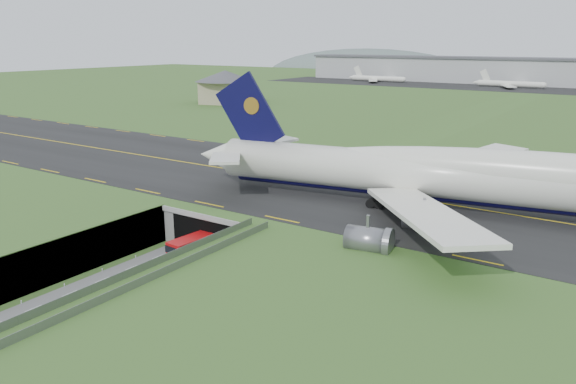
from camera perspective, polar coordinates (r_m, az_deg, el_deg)
The scene contains 10 objects.
ground at distance 82.26m, azimuth -12.42°, elevation -7.52°, with size 900.00×900.00×0.00m, color #3A5B24.
airfield_deck at distance 81.17m, azimuth -12.54°, elevation -5.57°, with size 800.00×800.00×6.00m, color gray.
trench_road at distance 77.73m, azimuth -16.44°, elevation -9.11°, with size 12.00×75.00×0.20m, color slate.
taxiway at distance 104.51m, azimuth 0.48°, elevation 1.24°, with size 800.00×44.00×0.18m, color black.
tunnel_portal at distance 92.61m, azimuth -5.09°, elevation -2.43°, with size 17.00×22.30×6.00m.
guideway at distance 61.20m, azimuth -18.50°, elevation -10.72°, with size 3.00×53.00×7.05m.
jumbo_jet at distance 87.31m, azimuth 19.04°, elevation 1.34°, with size 98.51×62.03×20.82m.
shuttle_tram at distance 84.25m, azimuth -9.65°, elevation -5.54°, with size 3.58×8.08×3.20m.
service_building at distance 234.98m, azimuth -6.38°, elevation 10.86°, with size 30.33×30.33×13.43m.
cargo_terminal at distance 355.95m, azimuth 25.31°, elevation 10.97°, with size 320.00×67.00×15.60m.
Camera 1 is at (55.88, -51.66, 31.23)m, focal length 35.00 mm.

